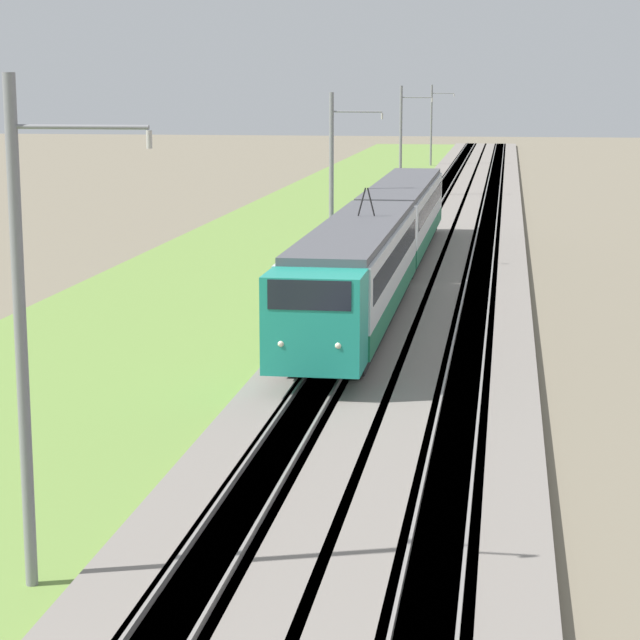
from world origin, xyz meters
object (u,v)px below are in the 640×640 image
at_px(catenary_mast_mid, 333,181).
at_px(catenary_mast_distant, 432,125).
at_px(catenary_mast_far, 401,141).
at_px(passenger_train, 384,237).
at_px(catenary_mast_near, 24,334).

height_order(catenary_mast_mid, catenary_mast_distant, catenary_mast_distant).
height_order(catenary_mast_mid, catenary_mast_far, catenary_mast_far).
bearing_deg(catenary_mast_distant, passenger_train, -177.94).
relative_size(catenary_mast_mid, catenary_mast_far, 0.98).
bearing_deg(catenary_mast_far, passenger_train, -176.13).
bearing_deg(passenger_train, catenary_mast_far, -176.13).
relative_size(catenary_mast_near, catenary_mast_mid, 1.07).
distance_m(catenary_mast_far, catenary_mast_distant, 38.85).
height_order(catenary_mast_far, catenary_mast_distant, catenary_mast_far).
height_order(passenger_train, catenary_mast_near, catenary_mast_near).
xyz_separation_m(catenary_mast_near, catenary_mast_far, (77.70, -0.00, -0.22)).
bearing_deg(catenary_mast_mid, catenary_mast_near, 179.99).
distance_m(passenger_train, catenary_mast_distant, 82.82).
bearing_deg(catenary_mast_distant, catenary_mast_mid, -180.00).
xyz_separation_m(catenary_mast_far, catenary_mast_distant, (38.85, -0.00, -0.01)).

